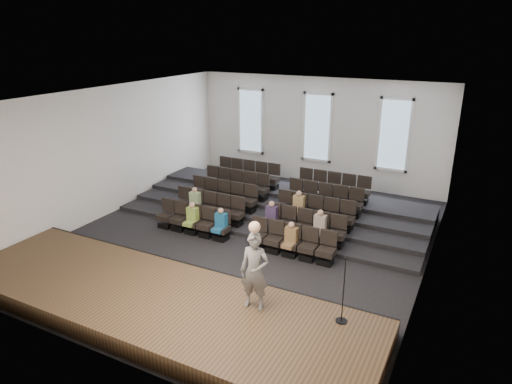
# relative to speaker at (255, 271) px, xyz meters

# --- Properties ---
(ground) EXTENTS (14.00, 14.00, 0.00)m
(ground) POSITION_rel_speaker_xyz_m (-2.57, 4.40, -1.49)
(ground) COLOR black
(ground) RESTS_ON ground
(ceiling) EXTENTS (12.00, 14.00, 0.02)m
(ceiling) POSITION_rel_speaker_xyz_m (-2.57, 4.40, 3.52)
(ceiling) COLOR white
(ceiling) RESTS_ON ground
(wall_back) EXTENTS (12.00, 0.04, 5.00)m
(wall_back) POSITION_rel_speaker_xyz_m (-2.57, 11.42, 1.01)
(wall_back) COLOR silver
(wall_back) RESTS_ON ground
(wall_front) EXTENTS (12.00, 0.04, 5.00)m
(wall_front) POSITION_rel_speaker_xyz_m (-2.57, -2.62, 1.01)
(wall_front) COLOR silver
(wall_front) RESTS_ON ground
(wall_left) EXTENTS (0.04, 14.00, 5.00)m
(wall_left) POSITION_rel_speaker_xyz_m (-8.59, 4.40, 1.01)
(wall_left) COLOR silver
(wall_left) RESTS_ON ground
(wall_right) EXTENTS (0.04, 14.00, 5.00)m
(wall_right) POSITION_rel_speaker_xyz_m (3.45, 4.40, 1.01)
(wall_right) COLOR silver
(wall_right) RESTS_ON ground
(stage) EXTENTS (11.80, 3.60, 0.50)m
(stage) POSITION_rel_speaker_xyz_m (-2.57, -0.70, -1.24)
(stage) COLOR #4E3721
(stage) RESTS_ON ground
(stage_lip) EXTENTS (11.80, 0.06, 0.52)m
(stage_lip) POSITION_rel_speaker_xyz_m (-2.57, 1.07, -1.24)
(stage_lip) COLOR black
(stage_lip) RESTS_ON ground
(risers) EXTENTS (11.80, 4.80, 0.60)m
(risers) POSITION_rel_speaker_xyz_m (-2.57, 7.57, -1.29)
(risers) COLOR black
(risers) RESTS_ON ground
(seating_rows) EXTENTS (6.80, 4.70, 1.67)m
(seating_rows) POSITION_rel_speaker_xyz_m (-2.57, 5.94, -0.81)
(seating_rows) COLOR black
(seating_rows) RESTS_ON ground
(windows) EXTENTS (8.44, 0.10, 3.24)m
(windows) POSITION_rel_speaker_xyz_m (-2.57, 11.35, 1.21)
(windows) COLOR white
(windows) RESTS_ON wall_back
(audience) EXTENTS (5.45, 2.64, 1.10)m
(audience) POSITION_rel_speaker_xyz_m (-2.38, 4.55, -0.70)
(audience) COLOR #8EAE45
(audience) RESTS_ON seating_rows
(speaker) EXTENTS (0.78, 0.57, 1.98)m
(speaker) POSITION_rel_speaker_xyz_m (0.00, 0.00, 0.00)
(speaker) COLOR #605D5B
(speaker) RESTS_ON stage
(mic_stand) EXTENTS (0.28, 0.28, 1.70)m
(mic_stand) POSITION_rel_speaker_xyz_m (2.10, 0.39, -0.49)
(mic_stand) COLOR black
(mic_stand) RESTS_ON stage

